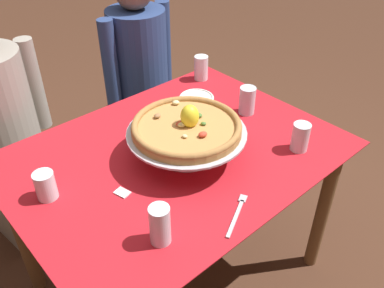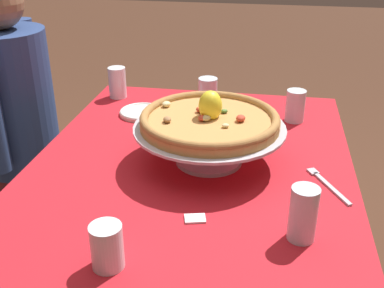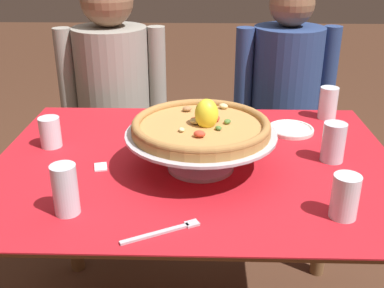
{
  "view_description": "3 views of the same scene",
  "coord_description": "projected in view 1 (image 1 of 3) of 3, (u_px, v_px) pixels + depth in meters",
  "views": [
    {
      "loc": [
        -0.78,
        -0.97,
        1.67
      ],
      "look_at": [
        0.01,
        -0.09,
        0.81
      ],
      "focal_mm": 38.28,
      "sensor_mm": 36.0,
      "label": 1
    },
    {
      "loc": [
        -1.2,
        -0.21,
        1.39
      ],
      "look_at": [
        -0.0,
        -0.0,
        0.8
      ],
      "focal_mm": 44.21,
      "sensor_mm": 36.0,
      "label": 2
    },
    {
      "loc": [
        0.03,
        -1.26,
        1.35
      ],
      "look_at": [
        -0.01,
        -0.08,
        0.82
      ],
      "focal_mm": 43.05,
      "sensor_mm": 36.0,
      "label": 3
    }
  ],
  "objects": [
    {
      "name": "ground_plane",
      "position": [
        179.0,
        272.0,
        1.99
      ],
      "size": [
        14.0,
        14.0,
        0.0
      ],
      "primitive_type": "plane",
      "color": "#4C2D1E"
    },
    {
      "name": "side_plate",
      "position": [
        196.0,
        98.0,
        1.87
      ],
      "size": [
        0.16,
        0.16,
        0.02
      ],
      "color": "silver",
      "rests_on": "dining_table"
    },
    {
      "name": "diner_left",
      "position": [
        3.0,
        136.0,
        1.88
      ],
      "size": [
        0.49,
        0.37,
        1.23
      ],
      "color": "gray",
      "rests_on": "ground"
    },
    {
      "name": "water_glass_back_right",
      "position": [
        201.0,
        69.0,
        2.02
      ],
      "size": [
        0.07,
        0.07,
        0.12
      ],
      "color": "white",
      "rests_on": "dining_table"
    },
    {
      "name": "sugar_packet",
      "position": [
        122.0,
        193.0,
        1.37
      ],
      "size": [
        0.05,
        0.06,
        0.0
      ],
      "primitive_type": "cube",
      "rotation": [
        0.0,
        0.0,
        1.82
      ],
      "color": "white",
      "rests_on": "dining_table"
    },
    {
      "name": "dinner_fork",
      "position": [
        238.0,
        213.0,
        1.29
      ],
      "size": [
        0.18,
        0.11,
        0.01
      ],
      "color": "#B7B7C1",
      "rests_on": "dining_table"
    },
    {
      "name": "water_glass_front_right",
      "position": [
        300.0,
        138.0,
        1.54
      ],
      "size": [
        0.07,
        0.07,
        0.11
      ],
      "color": "silver",
      "rests_on": "dining_table"
    },
    {
      "name": "pizza_stand",
      "position": [
        187.0,
        138.0,
        1.49
      ],
      "size": [
        0.43,
        0.43,
        0.11
      ],
      "color": "#B7B7C1",
      "rests_on": "dining_table"
    },
    {
      "name": "water_glass_side_right",
      "position": [
        247.0,
        102.0,
        1.76
      ],
      "size": [
        0.07,
        0.07,
        0.12
      ],
      "color": "silver",
      "rests_on": "dining_table"
    },
    {
      "name": "diner_right",
      "position": [
        141.0,
        86.0,
        2.34
      ],
      "size": [
        0.47,
        0.35,
        1.2
      ],
      "color": "maroon",
      "rests_on": "ground"
    },
    {
      "name": "water_glass_side_left",
      "position": [
        46.0,
        187.0,
        1.33
      ],
      "size": [
        0.07,
        0.07,
        0.1
      ],
      "color": "silver",
      "rests_on": "dining_table"
    },
    {
      "name": "water_glass_front_left",
      "position": [
        160.0,
        227.0,
        1.17
      ],
      "size": [
        0.06,
        0.06,
        0.13
      ],
      "color": "silver",
      "rests_on": "dining_table"
    },
    {
      "name": "dining_table",
      "position": [
        175.0,
        173.0,
        1.62
      ],
      "size": [
        1.23,
        0.93,
        0.73
      ],
      "color": "brown",
      "rests_on": "ground"
    },
    {
      "name": "pizza",
      "position": [
        187.0,
        126.0,
        1.46
      ],
      "size": [
        0.4,
        0.4,
        0.1
      ],
      "color": "#BC8447",
      "rests_on": "pizza_stand"
    }
  ]
}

